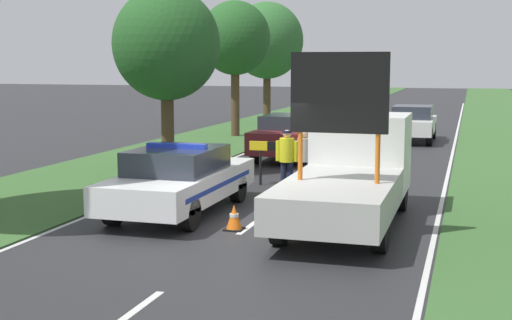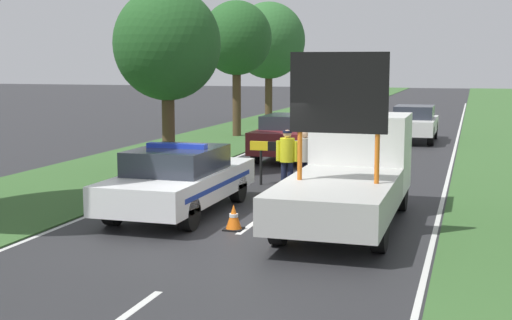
# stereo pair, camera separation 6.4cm
# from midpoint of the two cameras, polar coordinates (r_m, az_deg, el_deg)

# --- Properties ---
(ground_plane) EXTENTS (160.00, 160.00, 0.00)m
(ground_plane) POSITION_cam_midpoint_polar(r_m,az_deg,el_deg) (13.91, -1.07, -5.64)
(ground_plane) COLOR #28282B
(lane_markings) EXTENTS (7.23, 64.17, 0.01)m
(lane_markings) POSITION_cam_midpoint_polar(r_m,az_deg,el_deg) (27.26, 7.89, 0.93)
(lane_markings) COLOR silver
(lane_markings) RESTS_ON ground
(grass_verge_left) EXTENTS (4.82, 120.00, 0.03)m
(grass_verge_left) POSITION_cam_midpoint_polar(r_m,az_deg,el_deg) (34.58, -0.51, 2.47)
(grass_verge_left) COLOR #38602D
(grass_verge_left) RESTS_ON ground
(police_car) EXTENTS (1.89, 4.91, 1.53)m
(police_car) POSITION_cam_midpoint_polar(r_m,az_deg,el_deg) (15.46, -6.25, -1.54)
(police_car) COLOR white
(police_car) RESTS_ON ground
(work_truck) EXTENTS (2.03, 5.79, 3.43)m
(work_truck) POSITION_cam_midpoint_polar(r_m,az_deg,el_deg) (14.70, 7.51, -0.87)
(work_truck) COLOR white
(work_truck) RESTS_ON ground
(road_barrier) EXTENTS (2.95, 0.08, 1.16)m
(road_barrier) POSITION_cam_midpoint_polar(r_m,az_deg,el_deg) (18.57, 3.75, 0.77)
(road_barrier) COLOR black
(road_barrier) RESTS_ON ground
(police_officer) EXTENTS (0.57, 0.36, 1.59)m
(police_officer) POSITION_cam_midpoint_polar(r_m,az_deg,el_deg) (17.66, 2.38, 0.35)
(police_officer) COLOR #191E38
(police_officer) RESTS_ON ground
(pedestrian_civilian) EXTENTS (0.57, 0.36, 1.58)m
(pedestrian_civilian) POSITION_cam_midpoint_polar(r_m,az_deg,el_deg) (17.77, 3.81, 0.33)
(pedestrian_civilian) COLOR #191E38
(pedestrian_civilian) RESTS_ON ground
(traffic_cone_near_police) EXTENTS (0.51, 0.51, 0.70)m
(traffic_cone_near_police) POSITION_cam_midpoint_polar(r_m,az_deg,el_deg) (14.69, 1.90, -3.54)
(traffic_cone_near_police) COLOR black
(traffic_cone_near_police) RESTS_ON ground
(traffic_cone_centre_front) EXTENTS (0.36, 0.36, 0.50)m
(traffic_cone_centre_front) POSITION_cam_midpoint_polar(r_m,az_deg,el_deg) (13.89, -1.90, -4.61)
(traffic_cone_centre_front) COLOR black
(traffic_cone_centre_front) RESTS_ON ground
(queued_car_wagon_maroon) EXTENTS (1.77, 4.42, 1.50)m
(queued_car_wagon_maroon) POSITION_cam_midpoint_polar(r_m,az_deg,el_deg) (24.07, 2.58, 1.95)
(queued_car_wagon_maroon) COLOR maroon
(queued_car_wagon_maroon) RESTS_ON ground
(queued_car_van_white) EXTENTS (1.73, 4.11, 1.48)m
(queued_car_van_white) POSITION_cam_midpoint_polar(r_m,az_deg,el_deg) (29.96, 12.37, 2.93)
(queued_car_van_white) COLOR silver
(queued_car_van_white) RESTS_ON ground
(queued_car_sedan_silver) EXTENTS (1.89, 4.39, 1.63)m
(queued_car_sedan_silver) POSITION_cam_midpoint_polar(r_m,az_deg,el_deg) (36.31, 6.97, 3.97)
(queued_car_sedan_silver) COLOR #B2B2B7
(queued_car_sedan_silver) RESTS_ON ground
(roadside_tree_near_left) EXTENTS (3.10, 3.10, 5.40)m
(roadside_tree_near_left) POSITION_cam_midpoint_polar(r_m,az_deg,el_deg) (20.94, -7.28, 9.13)
(roadside_tree_near_left) COLOR #4C3823
(roadside_tree_near_left) RESTS_ON ground
(roadside_tree_mid_left) EXTENTS (3.86, 3.86, 6.42)m
(roadside_tree_mid_left) POSITION_cam_midpoint_polar(r_m,az_deg,el_deg) (38.36, 0.84, 9.51)
(roadside_tree_mid_left) COLOR #4C3823
(roadside_tree_mid_left) RESTS_ON ground
(roadside_tree_mid_right) EXTENTS (3.06, 3.06, 5.89)m
(roadside_tree_mid_right) POSITION_cam_midpoint_polar(r_m,az_deg,el_deg) (31.29, -1.75, 9.67)
(roadside_tree_mid_right) COLOR #4C3823
(roadside_tree_mid_right) RESTS_ON ground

